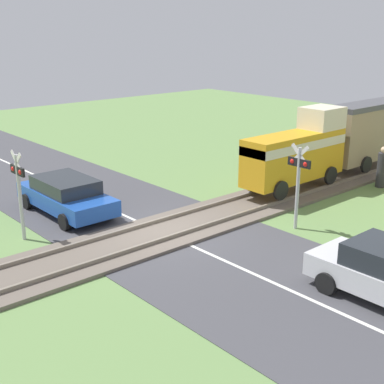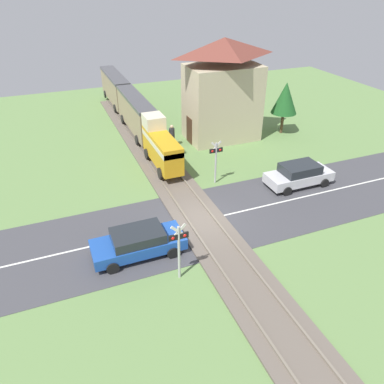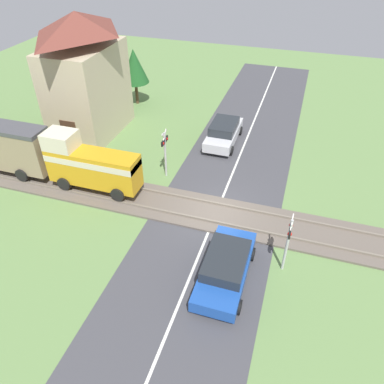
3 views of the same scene
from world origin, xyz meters
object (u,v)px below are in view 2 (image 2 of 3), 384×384
at_px(train, 132,108).
at_px(car_near_crossing, 138,242).
at_px(crossing_signal_west_approach, 179,244).
at_px(pedestrian_by_station, 172,137).
at_px(crossing_signal_east_approach, 216,157).
at_px(station_building, 223,92).
at_px(car_far_side, 299,174).

height_order(train, car_near_crossing, train).
bearing_deg(crossing_signal_west_approach, pedestrian_by_station, 72.14).
distance_m(crossing_signal_east_approach, station_building, 8.04).
bearing_deg(car_far_side, car_near_crossing, -165.85).
bearing_deg(car_far_side, train, 118.31).
relative_size(train, car_near_crossing, 4.84).
distance_m(crossing_signal_west_approach, station_building, 16.98).
bearing_deg(car_far_side, crossing_signal_west_approach, -152.98).
bearing_deg(car_far_side, station_building, 97.41).
relative_size(train, car_far_side, 5.01).
height_order(car_near_crossing, car_far_side, car_far_side).
xyz_separation_m(crossing_signal_west_approach, station_building, (8.93, 14.32, 1.93)).
distance_m(crossing_signal_west_approach, crossing_signal_east_approach, 9.10).
bearing_deg(pedestrian_by_station, car_near_crossing, -116.29).
height_order(crossing_signal_east_approach, pedestrian_by_station, crossing_signal_east_approach).
xyz_separation_m(car_far_side, station_building, (-1.19, 9.16, 3.05)).
distance_m(car_far_side, crossing_signal_east_approach, 5.51).
bearing_deg(station_building, train, 142.91).
height_order(train, crossing_signal_west_approach, train).
bearing_deg(station_building, pedestrian_by_station, -177.57).
height_order(car_near_crossing, crossing_signal_east_approach, crossing_signal_east_approach).
bearing_deg(crossing_signal_west_approach, train, 82.20).
bearing_deg(train, pedestrian_by_station, -68.64).
relative_size(car_near_crossing, crossing_signal_west_approach, 1.53).
height_order(crossing_signal_west_approach, pedestrian_by_station, crossing_signal_west_approach).
relative_size(train, crossing_signal_east_approach, 7.40).
height_order(car_far_side, crossing_signal_east_approach, crossing_signal_east_approach).
distance_m(car_far_side, station_building, 9.73).
distance_m(station_building, pedestrian_by_station, 5.32).
bearing_deg(train, station_building, -37.09).
distance_m(train, crossing_signal_east_approach, 11.94).
relative_size(car_near_crossing, pedestrian_by_station, 2.54).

